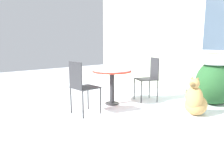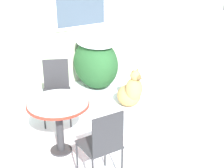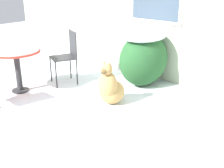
# 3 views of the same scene
# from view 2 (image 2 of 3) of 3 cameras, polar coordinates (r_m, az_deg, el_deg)

# --- Properties ---
(ground_plane) EXTENTS (16.00, 16.00, 0.00)m
(ground_plane) POSITION_cam_2_polar(r_m,az_deg,el_deg) (5.11, 3.44, -8.00)
(ground_plane) COLOR silver
(shrub_left) EXTENTS (0.76, 1.03, 0.94)m
(shrub_left) POSITION_cam_2_polar(r_m,az_deg,el_deg) (6.40, -2.73, 3.72)
(shrub_left) COLOR #235128
(shrub_left) RESTS_ON ground_plane
(patio_table) EXTENTS (0.80, 0.80, 0.74)m
(patio_table) POSITION_cam_2_polar(r_m,az_deg,el_deg) (4.43, -8.90, -4.29)
(patio_table) COLOR #2D2D30
(patio_table) RESTS_ON ground_plane
(patio_chair_near_table) EXTENTS (0.55, 0.55, 0.96)m
(patio_chair_near_table) POSITION_cam_2_polar(r_m,az_deg,el_deg) (5.26, -9.21, -0.66)
(patio_chair_near_table) COLOR #2D2D30
(patio_chair_near_table) RESTS_ON ground_plane
(patio_chair_far_side) EXTENTS (0.43, 0.43, 0.96)m
(patio_chair_far_side) POSITION_cam_2_polar(r_m,az_deg,el_deg) (3.86, -1.60, -9.88)
(patio_chair_far_side) COLOR #2D2D30
(patio_chair_far_side) RESTS_ON ground_plane
(dog) EXTENTS (0.45, 0.59, 0.70)m
(dog) POSITION_cam_2_polar(r_m,az_deg,el_deg) (5.72, 3.14, -1.38)
(dog) COLOR tan
(dog) RESTS_ON ground_plane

